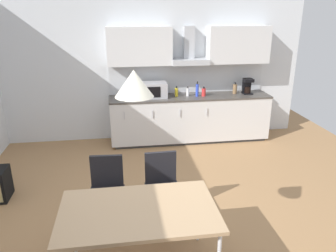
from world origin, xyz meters
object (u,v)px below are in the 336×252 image
object	(u,v)px
pendant_lamp	(134,83)
bottle_red	(204,92)
chair_far_right	(162,181)
microwave	(154,90)
coffee_maker	(247,86)
bottle_brown	(235,89)
dining_table	(139,213)
bottle_yellow	(176,92)
bottle_blue	(197,90)
bottle_white	(188,92)
chair_far_left	(107,185)

from	to	relation	value
pendant_lamp	bottle_red	bearing A→B (deg)	66.21
chair_far_right	pendant_lamp	xyz separation A→B (m)	(-0.33, -0.82, 1.38)
chair_far_right	microwave	bearing A→B (deg)	85.87
coffee_maker	bottle_red	bearing A→B (deg)	-175.05
bottle_brown	dining_table	world-z (taller)	bottle_brown
microwave	bottle_brown	xyz separation A→B (m)	(1.61, 0.06, -0.04)
coffee_maker	dining_table	size ratio (longest dim) A/B	0.20
bottle_yellow	chair_far_right	world-z (taller)	bottle_yellow
microwave	bottle_yellow	size ratio (longest dim) A/B	2.42
bottle_blue	bottle_yellow	bearing A→B (deg)	173.68
bottle_brown	bottle_blue	xyz separation A→B (m)	(-0.78, -0.10, 0.03)
microwave	bottle_yellow	world-z (taller)	microwave
bottle_yellow	bottle_white	world-z (taller)	bottle_yellow
microwave	pendant_lamp	xyz separation A→B (m)	(-0.51, -3.37, 0.86)
coffee_maker	bottle_blue	xyz separation A→B (m)	(-1.02, -0.07, -0.03)
chair_far_right	dining_table	bearing A→B (deg)	-111.67
coffee_maker	chair_far_left	xyz separation A→B (m)	(-2.68, -2.57, -0.52)
microwave	bottle_white	size ratio (longest dim) A/B	2.60
bottle_white	pendant_lamp	world-z (taller)	pendant_lamp
bottle_white	dining_table	size ratio (longest dim) A/B	0.13
bottle_blue	pendant_lamp	world-z (taller)	pendant_lamp
bottle_yellow	chair_far_left	world-z (taller)	bottle_yellow
microwave	coffee_maker	distance (m)	1.85
bottle_red	pendant_lamp	xyz separation A→B (m)	(-1.46, -3.32, 0.93)
bottle_yellow	chair_far_right	xyz separation A→B (m)	(-0.61, -2.54, -0.46)
bottle_white	chair_far_left	world-z (taller)	bottle_white
bottle_white	coffee_maker	bearing A→B (deg)	1.22
microwave	bottle_brown	bearing A→B (deg)	1.98
bottle_yellow	pendant_lamp	distance (m)	3.62
bottle_blue	chair_far_right	bearing A→B (deg)	-111.95
bottle_white	chair_far_left	size ratio (longest dim) A/B	0.21
bottle_white	dining_table	distance (m)	3.58
bottle_red	pendant_lamp	bearing A→B (deg)	-113.79
bottle_white	dining_table	bearing A→B (deg)	-109.03
bottle_brown	chair_far_left	distance (m)	3.60
bottle_brown	chair_far_right	xyz separation A→B (m)	(-1.79, -2.60, -0.47)
microwave	bottle_blue	size ratio (longest dim) A/B	1.68
bottle_brown	bottle_red	distance (m)	0.67
bottle_yellow	dining_table	bearing A→B (deg)	-105.63
pendant_lamp	microwave	bearing A→B (deg)	81.37
coffee_maker	pendant_lamp	xyz separation A→B (m)	(-2.36, -3.40, 0.86)
bottle_white	chair_far_right	world-z (taller)	bottle_white
bottle_blue	chair_far_left	distance (m)	3.04
bottle_white	pendant_lamp	distance (m)	3.69
bottle_red	chair_far_right	xyz separation A→B (m)	(-1.14, -2.50, -0.45)
bottle_yellow	bottle_brown	bearing A→B (deg)	2.86
bottle_brown	chair_far_left	world-z (taller)	bottle_brown
microwave	bottle_white	distance (m)	0.65
bottle_brown	coffee_maker	bearing A→B (deg)	-6.97
coffee_maker	chair_far_right	distance (m)	3.32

